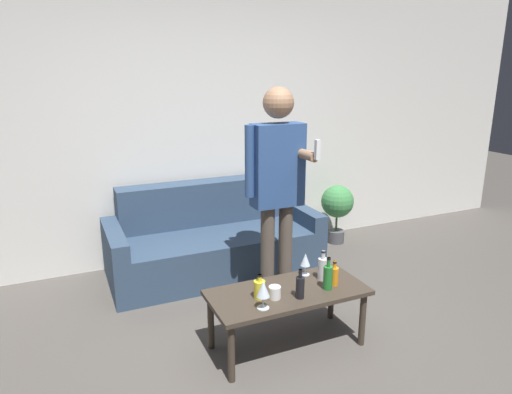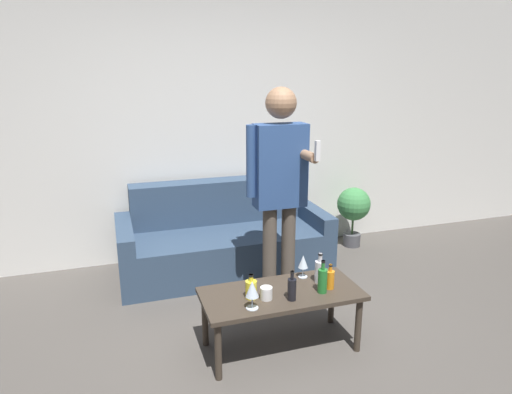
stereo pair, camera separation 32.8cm
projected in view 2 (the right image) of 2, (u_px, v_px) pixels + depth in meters
ground_plane at (303, 391)px, 2.69m from camera, size 16.00×16.00×0.00m
wall_back at (212, 121)px, 4.44m from camera, size 8.00×0.06×2.70m
couch at (223, 239)px, 4.31m from camera, size 1.92×0.83×0.81m
coffee_table at (281, 299)px, 3.02m from camera, size 1.06×0.48×0.42m
bottle_orange at (320, 271)px, 3.13m from camera, size 0.07×0.07×0.21m
bottle_green at (330, 279)px, 3.04m from camera, size 0.06×0.06×0.17m
bottle_dark at (322, 280)px, 2.98m from camera, size 0.06×0.06×0.22m
bottle_yellow at (292, 289)px, 2.89m from camera, size 0.06×0.06×0.20m
bottle_red at (251, 289)px, 2.91m from camera, size 0.07×0.07×0.16m
wine_glass_near at (303, 262)px, 3.20m from camera, size 0.07×0.07×0.16m
wine_glass_far at (252, 290)px, 2.77m from camera, size 0.08×0.08×0.18m
cup_on_table at (266, 293)px, 2.91m from camera, size 0.08×0.08×0.08m
person_standing_front at (279, 181)px, 3.42m from camera, size 0.46×0.43×1.72m
potted_plant at (354, 207)px, 4.82m from camera, size 0.35×0.35×0.64m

